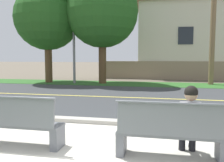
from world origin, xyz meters
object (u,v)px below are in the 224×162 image
Objects in this scene: seated_person_grey at (190,119)px; shade_tree_left at (104,6)px; shade_tree_far_left at (49,12)px; bench_left at (15,124)px; bench_right at (170,133)px; streetlamp at (75,20)px.

shade_tree_left is at bearing 110.49° from seated_person_grey.
shade_tree_far_left is 0.94× the size of shade_tree_left.
bench_left is 2.87m from bench_right.
bench_left is at bearing -67.14° from shade_tree_far_left.
seated_person_grey is 0.17× the size of streetlamp.
shade_tree_left reaches higher than streetlamp.
bench_left is at bearing -75.43° from streetlamp.
seated_person_grey is at bearing -69.51° from shade_tree_left.
bench_left is 0.24× the size of shade_tree_left.
streetlamp is 1.88m from shade_tree_far_left.
streetlamp reaches higher than bench_left.
bench_left is 12.11m from streetlamp.
streetlamp is at bearing 117.32° from bench_right.
streetlamp is (-6.10, 11.00, 3.44)m from seated_person_grey.
bench_right is 0.25× the size of streetlamp.
shade_tree_left reaches higher than bench_left.
bench_left is at bearing -176.95° from seated_person_grey.
bench_right is at bearing -152.46° from seated_person_grey.
shade_tree_left is at bearing 1.42° from shade_tree_far_left.
streetlamp is 2.13m from shade_tree_left.
shade_tree_left reaches higher than shade_tree_far_left.
bench_left is 3.21m from seated_person_grey.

